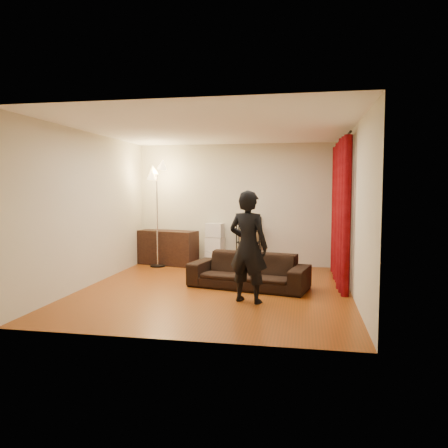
% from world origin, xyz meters
% --- Properties ---
extents(floor, '(5.00, 5.00, 0.00)m').
position_xyz_m(floor, '(0.00, 0.00, 0.00)').
color(floor, '#7D370E').
rests_on(floor, ground).
extents(ceiling, '(5.00, 5.00, 0.00)m').
position_xyz_m(ceiling, '(0.00, 0.00, 2.70)').
color(ceiling, white).
rests_on(ceiling, ground).
extents(wall_back, '(5.00, 0.00, 5.00)m').
position_xyz_m(wall_back, '(0.00, 2.50, 1.35)').
color(wall_back, beige).
rests_on(wall_back, ground).
extents(wall_front, '(5.00, 0.00, 5.00)m').
position_xyz_m(wall_front, '(0.00, -2.50, 1.35)').
color(wall_front, beige).
rests_on(wall_front, ground).
extents(wall_left, '(0.00, 5.00, 5.00)m').
position_xyz_m(wall_left, '(-2.25, 0.00, 1.35)').
color(wall_left, beige).
rests_on(wall_left, ground).
extents(wall_right, '(0.00, 5.00, 5.00)m').
position_xyz_m(wall_right, '(2.25, 0.00, 1.35)').
color(wall_right, beige).
rests_on(wall_right, ground).
extents(curtain_rod, '(0.04, 2.65, 0.04)m').
position_xyz_m(curtain_rod, '(2.15, 1.12, 2.58)').
color(curtain_rod, black).
rests_on(curtain_rod, wall_right).
extents(curtain, '(0.22, 2.65, 2.55)m').
position_xyz_m(curtain, '(2.13, 1.12, 1.28)').
color(curtain, maroon).
rests_on(curtain, ground).
extents(sofa, '(2.16, 1.21, 0.59)m').
position_xyz_m(sofa, '(0.54, 0.26, 0.30)').
color(sofa, black).
rests_on(sofa, ground).
extents(person, '(0.71, 0.58, 1.69)m').
position_xyz_m(person, '(0.65, -0.69, 0.85)').
color(person, black).
rests_on(person, ground).
extents(media_cabinet, '(1.40, 0.78, 0.77)m').
position_xyz_m(media_cabinet, '(-1.54, 2.23, 0.39)').
color(media_cabinet, black).
rests_on(media_cabinet, ground).
extents(storage_boxes, '(0.43, 0.36, 0.95)m').
position_xyz_m(storage_boxes, '(-0.48, 2.31, 0.48)').
color(storage_boxes, beige).
rests_on(storage_boxes, ground).
extents(wire_shelf, '(0.60, 0.52, 1.09)m').
position_xyz_m(wire_shelf, '(0.29, 2.28, 0.55)').
color(wire_shelf, black).
rests_on(wire_shelf, ground).
extents(floor_lamp, '(0.50, 0.50, 2.23)m').
position_xyz_m(floor_lamp, '(-1.69, 1.93, 1.12)').
color(floor_lamp, silver).
rests_on(floor_lamp, ground).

